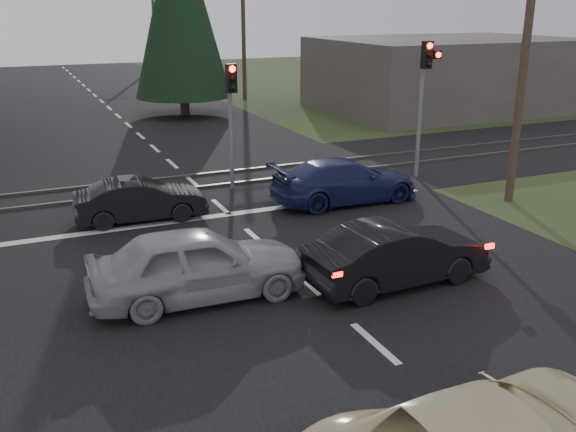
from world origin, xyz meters
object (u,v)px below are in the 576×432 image
traffic_signal_right (425,83)px  utility_pole_mid (243,23)px  silver_car (197,264)px  traffic_signal_center (231,105)px  blue_sedan (345,181)px  dark_hatchback (397,254)px  dark_car_far (141,200)px  utility_pole_near (526,45)px  utility_pole_far (153,16)px

traffic_signal_right → utility_pole_mid: size_ratio=0.52×
utility_pole_mid → silver_car: size_ratio=1.99×
traffic_signal_center → utility_pole_mid: size_ratio=0.46×
utility_pole_mid → blue_sedan: bearing=-102.3°
dark_hatchback → dark_car_far: 7.85m
dark_hatchback → utility_pole_mid: bearing=-16.0°
traffic_signal_center → traffic_signal_right: bearing=-10.4°
traffic_signal_right → dark_hatchback: traffic_signal_right is taller
traffic_signal_right → dark_car_far: bearing=-175.7°
traffic_signal_right → blue_sedan: 4.91m
utility_pole_near → silver_car: utility_pole_near is taller
blue_sedan → traffic_signal_right: bearing=-68.0°
traffic_signal_center → dark_hatchback: traffic_signal_center is taller
utility_pole_near → utility_pole_mid: (0.00, 24.00, 0.00)m
traffic_signal_center → utility_pole_mid: (7.50, 19.32, 1.92)m
silver_car → dark_car_far: 5.55m
traffic_signal_right → dark_hatchback: (-5.75, -7.36, -2.63)m
traffic_signal_right → utility_pole_mid: (0.95, 20.53, 1.41)m
dark_car_far → traffic_signal_center: bearing=-57.2°
utility_pole_mid → dark_car_far: utility_pole_mid is taller
traffic_signal_center → utility_pole_mid: 20.82m
dark_hatchback → blue_sedan: (1.90, 5.84, -0.01)m
silver_car → blue_sedan: (6.09, 4.79, -0.09)m
utility_pole_near → dark_car_far: utility_pole_near is taller
traffic_signal_right → traffic_signal_center: bearing=169.6°
traffic_signal_center → utility_pole_far: utility_pole_far is taller
silver_car → blue_sedan: bearing=-49.5°
traffic_signal_right → utility_pole_near: bearing=-74.7°
traffic_signal_right → traffic_signal_center: 6.68m
traffic_signal_right → silver_car: traffic_signal_right is taller
utility_pole_far → blue_sedan: (-4.80, -47.04, -4.05)m
blue_sedan → dark_car_far: size_ratio=1.27×
utility_pole_mid → dark_car_far: bearing=-117.2°
traffic_signal_right → traffic_signal_center: traffic_signal_right is taller
utility_pole_near → dark_car_far: bearing=166.1°
traffic_signal_center → silver_car: bearing=-114.3°
utility_pole_mid → utility_pole_far: (0.00, 25.00, 0.00)m
traffic_signal_center → utility_pole_mid: bearing=68.8°
dark_hatchback → dark_car_far: bearing=30.2°
traffic_signal_center → utility_pole_near: size_ratio=0.46×
utility_pole_near → dark_car_far: size_ratio=2.46×
dark_hatchback → dark_car_far: (-4.25, 6.60, -0.08)m
utility_pole_near → blue_sedan: 6.58m
traffic_signal_right → blue_sedan: size_ratio=1.01×
dark_hatchback → silver_car: bearing=73.4°
utility_pole_near → traffic_signal_center: bearing=148.0°
traffic_signal_right → utility_pole_near: (0.95, -3.47, 1.41)m
traffic_signal_center → utility_pole_near: 9.05m
traffic_signal_center → dark_car_far: (-3.45, -1.96, -2.20)m
utility_pole_far → blue_sedan: size_ratio=1.93×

